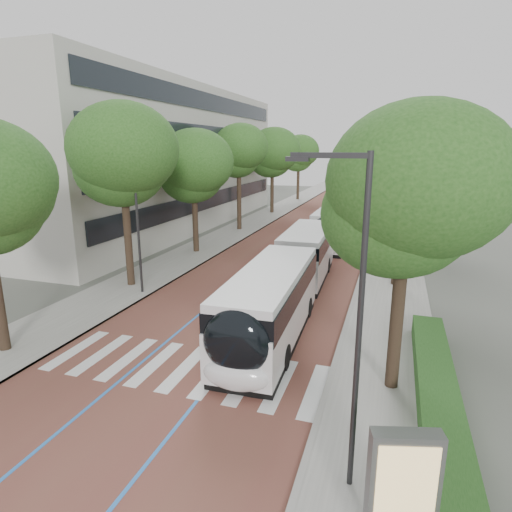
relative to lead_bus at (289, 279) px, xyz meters
The scene contains 20 objects.
ground 8.74m from the lead_bus, 106.79° to the right, with size 160.00×160.00×0.00m, color #51544C.
road 31.92m from the lead_bus, 94.46° to the left, with size 11.00×140.00×0.02m, color brown.
sidewalk_left 33.35m from the lead_bus, 107.43° to the left, with size 4.00×140.00×0.12m, color gray.
sidewalk_right 32.22m from the lead_bus, 81.02° to the left, with size 4.00×140.00×0.12m, color gray.
kerb_left 32.83m from the lead_bus, 104.26° to the left, with size 0.20×140.00×0.14m, color gray.
kerb_right 31.98m from the lead_bus, 84.39° to the left, with size 0.20×140.00×0.14m, color gray.
zebra_crossing 7.74m from the lead_bus, 107.53° to the right, with size 10.55×3.60×0.01m.
lane_line_left 32.08m from the lead_bus, 97.31° to the left, with size 0.12×126.00×0.01m, color blue.
lane_line_right 31.84m from the lead_bus, 91.58° to the left, with size 0.12×126.00×0.01m, color blue.
office_building 30.04m from the lead_bus, 137.98° to the left, with size 18.11×40.00×14.00m.
hedge 10.61m from the lead_bus, 51.14° to the right, with size 1.20×14.00×0.80m, color #1B4517.
streetlight_near 12.37m from the lead_bus, 69.74° to the right, with size 1.82×0.20×8.00m.
streetlight_far 14.74m from the lead_bus, 73.28° to the left, with size 1.82×0.20×8.00m.
lamp_post_left 8.94m from the lead_bus, behind, with size 0.14×0.14×8.00m, color #2A2A2C.
trees_left 21.34m from the lead_bus, 118.92° to the left, with size 6.41×60.58×10.09m.
trees_right 14.16m from the lead_bus, 67.05° to the left, with size 5.68×47.42×9.01m.
lead_bus is the anchor object (origin of this frame).
bus_queued_0 16.51m from the lead_bus, 89.75° to the left, with size 2.59×12.41×3.20m.
bus_queued_1 28.97m from the lead_bus, 89.72° to the left, with size 3.01×12.49×3.20m.
ad_panel 13.95m from the lead_bus, 67.07° to the right, with size 1.42×0.72×2.84m.
Camera 1 is at (7.34, -12.14, 8.19)m, focal length 30.00 mm.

